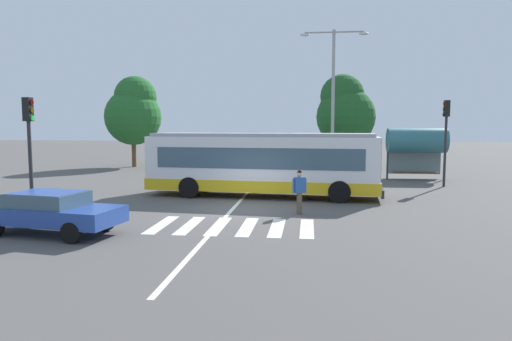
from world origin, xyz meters
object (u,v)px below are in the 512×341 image
(traffic_light_near_corner, at_px, (29,136))
(background_tree_right, at_px, (345,111))
(city_transit_bus, at_px, (262,164))
(foreground_sedan, at_px, (50,210))
(pedestrian_crossing_street, at_px, (299,189))
(parked_car_teal, at_px, (298,162))
(background_tree_left, at_px, (134,111))
(parked_car_white, at_px, (225,161))
(parked_car_champagne, at_px, (261,162))
(traffic_light_far_corner, at_px, (446,129))
(bus_stop_shelter, at_px, (417,141))
(twin_arm_street_lamp, at_px, (333,89))

(traffic_light_near_corner, relative_size, background_tree_right, 0.60)
(city_transit_bus, xyz_separation_m, foreground_sedan, (-5.91, -8.51, -0.82))
(pedestrian_crossing_street, height_order, background_tree_right, background_tree_right)
(pedestrian_crossing_street, bearing_deg, parked_car_teal, 91.65)
(city_transit_bus, height_order, background_tree_left, background_tree_left)
(city_transit_bus, xyz_separation_m, background_tree_right, (5.04, 15.68, 2.98))
(pedestrian_crossing_street, relative_size, foreground_sedan, 0.36)
(background_tree_right, bearing_deg, traffic_light_near_corner, -122.35)
(parked_car_white, relative_size, parked_car_champagne, 1.01)
(city_transit_bus, relative_size, background_tree_right, 1.52)
(parked_car_champagne, bearing_deg, traffic_light_far_corner, -31.27)
(city_transit_bus, bearing_deg, bus_stop_shelter, 41.66)
(foreground_sedan, bearing_deg, parked_car_teal, 69.96)
(twin_arm_street_lamp, bearing_deg, background_tree_left, 156.24)
(pedestrian_crossing_street, bearing_deg, parked_car_champagne, 101.33)
(city_transit_bus, xyz_separation_m, twin_arm_street_lamp, (3.69, 7.79, 4.13))
(traffic_light_near_corner, height_order, traffic_light_far_corner, traffic_light_far_corner)
(city_transit_bus, height_order, bus_stop_shelter, bus_stop_shelter)
(pedestrian_crossing_street, distance_m, traffic_light_near_corner, 10.53)
(twin_arm_street_lamp, xyz_separation_m, background_tree_right, (1.34, 7.89, -1.14))
(bus_stop_shelter, distance_m, twin_arm_street_lamp, 6.20)
(traffic_light_near_corner, bearing_deg, twin_arm_street_lamp, 47.76)
(background_tree_left, xyz_separation_m, background_tree_right, (17.14, 0.94, -0.00))
(pedestrian_crossing_street, height_order, foreground_sedan, pedestrian_crossing_street)
(city_transit_bus, distance_m, traffic_light_near_corner, 10.15)
(traffic_light_near_corner, xyz_separation_m, traffic_light_far_corner, (18.16, 10.22, 0.20))
(city_transit_bus, xyz_separation_m, background_tree_left, (-12.10, 14.74, 2.99))
(parked_car_champagne, distance_m, traffic_light_near_corner, 18.50)
(twin_arm_street_lamp, bearing_deg, pedestrian_crossing_street, -98.59)
(city_transit_bus, bearing_deg, background_tree_left, 129.38)
(foreground_sedan, distance_m, traffic_light_near_corner, 4.49)
(parked_car_teal, height_order, traffic_light_near_corner, traffic_light_near_corner)
(parked_car_white, relative_size, background_tree_right, 0.61)
(twin_arm_street_lamp, bearing_deg, traffic_light_far_corner, -27.03)
(pedestrian_crossing_street, relative_size, parked_car_teal, 0.38)
(parked_car_champagne, relative_size, parked_car_teal, 1.00)
(parked_car_white, xyz_separation_m, background_tree_left, (-8.07, 2.85, 3.81))
(city_transit_bus, height_order, foreground_sedan, city_transit_bus)
(pedestrian_crossing_street, relative_size, bus_stop_shelter, 0.47)
(bus_stop_shelter, bearing_deg, parked_car_white, 163.13)
(twin_arm_street_lamp, distance_m, background_tree_right, 8.09)
(twin_arm_street_lamp, bearing_deg, parked_car_champagne, 144.02)
(foreground_sedan, xyz_separation_m, traffic_light_far_corner, (15.68, 13.20, 2.46))
(parked_car_teal, distance_m, background_tree_left, 14.39)
(city_transit_bus, distance_m, foreground_sedan, 10.39)
(parked_car_champagne, relative_size, bus_stop_shelter, 1.26)
(parked_car_white, relative_size, bus_stop_shelter, 1.27)
(foreground_sedan, height_order, parked_car_champagne, same)
(bus_stop_shelter, bearing_deg, background_tree_right, 116.82)
(parked_car_champagne, bearing_deg, twin_arm_street_lamp, -35.98)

